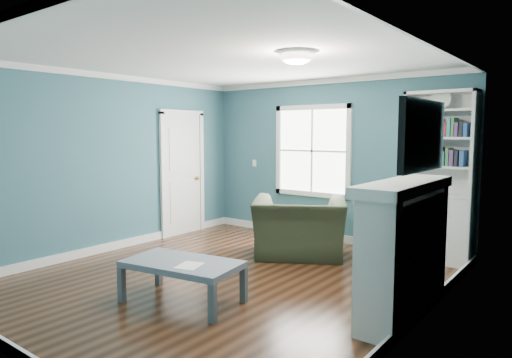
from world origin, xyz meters
The scene contains 13 objects.
floor centered at (0.00, 0.00, 0.00)m, with size 5.00×5.00×0.00m, color black.
room_walls centered at (0.00, 0.00, 1.58)m, with size 5.00×5.00×5.00m.
trim centered at (0.00, 0.00, 1.24)m, with size 4.50×5.00×2.60m.
window centered at (-0.30, 2.49, 1.45)m, with size 1.40×0.06×1.50m.
bookshelf centered at (1.77, 2.30, 0.92)m, with size 0.90×0.35×2.31m.
fireplace centered at (2.08, 0.20, 0.64)m, with size 0.44×1.58×1.30m.
tv centered at (2.20, 0.20, 1.72)m, with size 0.06×1.10×0.65m, color black.
door centered at (-2.22, 1.40, 1.07)m, with size 0.12×0.98×2.17m.
ceiling_fixture centered at (0.90, 0.10, 2.55)m, with size 0.38×0.38×0.15m.
light_switch centered at (-1.50, 2.48, 1.20)m, with size 0.08×0.01×0.12m, color white.
recliner centered at (0.14, 1.40, 0.55)m, with size 1.26×0.82×1.10m, color black.
coffee_table centered at (0.13, -0.85, 0.38)m, with size 1.28×0.84×0.43m.
paper_sheet centered at (0.31, -0.92, 0.43)m, with size 0.22×0.27×0.00m, color white.
Camera 1 is at (3.53, -4.02, 1.76)m, focal length 32.00 mm.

